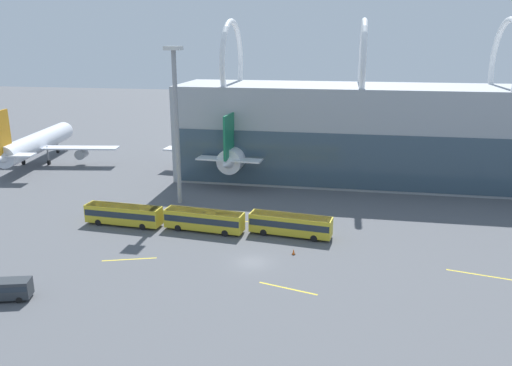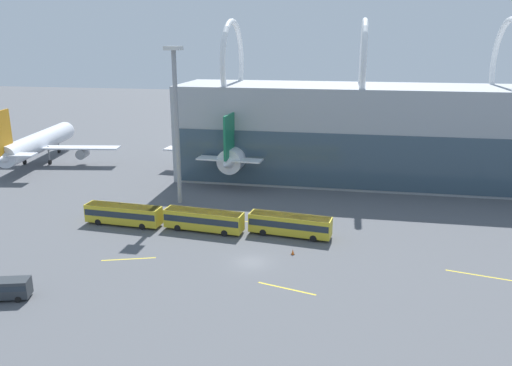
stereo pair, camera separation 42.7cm
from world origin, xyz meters
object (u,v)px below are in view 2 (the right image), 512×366
Objects in this scene: airliner_at_gate_far at (248,148)px; traffic_cone_0 at (293,252)px; airliner_parked_remote at (480,147)px; shuttle_bus_0 at (123,213)px; shuttle_bus_2 at (290,224)px; service_van_foreground at (7,288)px; floodlight_mast at (176,112)px; shuttle_bus_1 at (204,219)px; airliner_at_gate_near at (36,143)px.

traffic_cone_0 is (14.50, -40.95, -5.06)m from airliner_at_gate_far.
traffic_cone_0 is at bearing -33.12° from airliner_parked_remote.
shuttle_bus_0 and shuttle_bus_2 have the same top height.
floodlight_mast reaches higher than service_van_foreground.
floodlight_mast reaches higher than shuttle_bus_2.
floodlight_mast is (-7.96, 12.19, 14.22)m from shuttle_bus_1.
airliner_parked_remote is 68.44m from shuttle_bus_1.
service_van_foreground is at bearing -42.16° from airliner_parked_remote.
shuttle_bus_2 is 15.69× the size of traffic_cone_0.
traffic_cone_0 is at bearing -130.87° from airliner_at_gate_near.
floodlight_mast is at bearing 129.23° from shuttle_bus_1.
service_van_foreground is at bearing -158.36° from airliner_at_gate_near.
shuttle_bus_1 is at bearing 40.85° from service_van_foreground.
airliner_at_gate_far reaches higher than service_van_foreground.
shuttle_bus_0 is 0.99× the size of shuttle_bus_2.
shuttle_bus_1 reaches higher than traffic_cone_0.
airliner_at_gate_far is 1.07× the size of airliner_parked_remote.
traffic_cone_0 is at bearing -39.68° from floodlight_mast.
traffic_cone_0 is (-35.44, -53.18, -4.78)m from airliner_parked_remote.
service_van_foreground is at bearing -149.46° from traffic_cone_0.
shuttle_bus_2 is 2.34× the size of service_van_foreground.
airliner_at_gate_near is 100.42m from airliner_parked_remote.
airliner_at_gate_far is at bearing -75.69° from airliner_parked_remote.
service_van_foreground is at bearing -117.29° from shuttle_bus_1.
shuttle_bus_2 is at bearing -126.84° from airliner_at_gate_near.
airliner_at_gate_far is 1.38× the size of floodlight_mast.
airliner_at_gate_near is at bearing -81.88° from airliner_parked_remote.
traffic_cone_0 is at bearing -72.48° from shuttle_bus_2.
shuttle_bus_2 is at bearing 4.59° from shuttle_bus_0.
floodlight_mast reaches higher than airliner_at_gate_near.
shuttle_bus_1 is (13.05, -0.20, 0.00)m from shuttle_bus_0.
airliner_parked_remote is at bearing -72.20° from airliner_at_gate_far.
traffic_cone_0 is (64.10, -39.96, -4.44)m from airliner_at_gate_near.
shuttle_bus_0 is at bearing -52.75° from airliner_parked_remote.
airliner_at_gate_near is 49.62m from airliner_at_gate_far.
traffic_cone_0 is at bearing -156.46° from airliner_at_gate_far.
service_van_foreground is 39.78m from floodlight_mast.
airliner_parked_remote is at bearing 56.32° from traffic_cone_0.
airliner_at_gate_near is 67.07m from service_van_foreground.
traffic_cone_0 is (1.20, -6.65, -1.46)m from shuttle_bus_2.
floodlight_mast is (7.81, 36.13, 14.71)m from service_van_foreground.
shuttle_bus_0 is 13.05m from shuttle_bus_1.
shuttle_bus_0 is 0.46× the size of floodlight_mast.
airliner_parked_remote reaches higher than service_van_foreground.
airliner_at_gate_near is 1.04× the size of airliner_at_gate_far.
airliner_parked_remote reaches higher than shuttle_bus_1.
shuttle_bus_0 is (-62.73, -46.75, -3.31)m from airliner_parked_remote.
shuttle_bus_0 is 19.29m from floodlight_mast.
airliner_at_gate_far is 51.42m from airliner_parked_remote.
floodlight_mast is (5.09, 12.00, 14.22)m from shuttle_bus_0.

